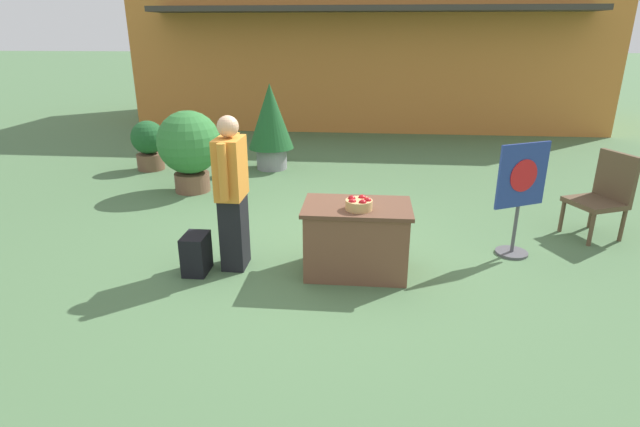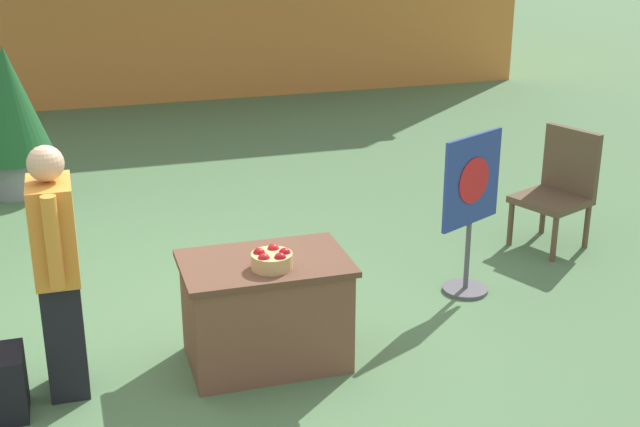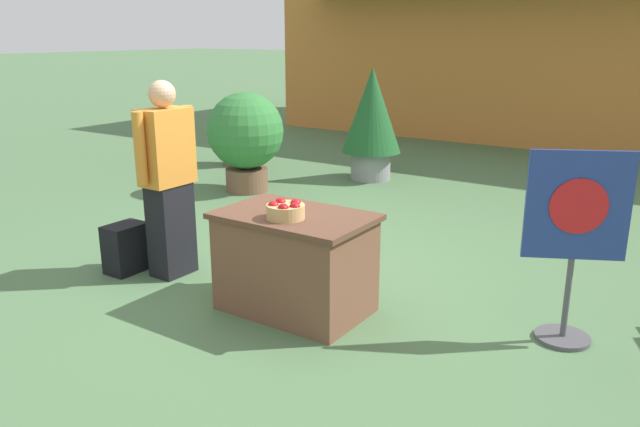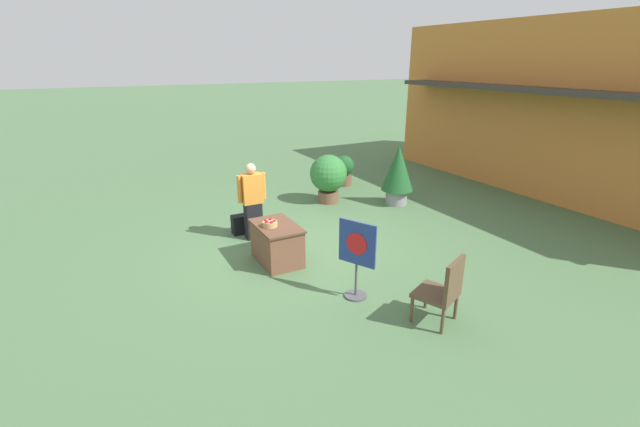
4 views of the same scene
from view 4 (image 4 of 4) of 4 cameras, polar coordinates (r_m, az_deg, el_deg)
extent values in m
plane|color=#4C7047|center=(8.70, -3.57, -4.65)|extent=(120.00, 120.00, 0.00)
cube|color=#C67533|center=(14.60, 34.51, 11.47)|extent=(11.78, 4.79, 4.64)
cube|color=#38332D|center=(12.12, 28.47, 14.17)|extent=(10.01, 0.90, 0.12)
cube|color=brown|center=(8.04, -5.75, -4.12)|extent=(1.04, 0.67, 0.70)
cube|color=brown|center=(7.90, -5.84, -1.66)|extent=(1.10, 0.71, 0.04)
cylinder|color=tan|center=(7.81, -6.68, -1.39)|extent=(0.27, 0.27, 0.10)
sphere|color=#A30F14|center=(7.72, -6.50, -1.31)|extent=(0.08, 0.08, 0.08)
sphere|color=red|center=(7.80, -6.08, -1.08)|extent=(0.08, 0.08, 0.08)
sphere|color=#A30F14|center=(7.87, -6.63, -0.89)|extent=(0.08, 0.08, 0.08)
sphere|color=red|center=(7.83, -7.23, -1.03)|extent=(0.08, 0.08, 0.08)
sphere|color=#A30F14|center=(7.74, -7.11, -1.29)|extent=(0.08, 0.08, 0.08)
cube|color=black|center=(9.15, -8.85, -0.92)|extent=(0.24, 0.34, 0.79)
cube|color=orange|center=(8.93, -9.09, 3.29)|extent=(0.26, 0.42, 0.62)
sphere|color=tan|center=(8.82, -9.24, 5.93)|extent=(0.22, 0.22, 0.22)
cylinder|color=orange|center=(9.00, -7.54, 3.68)|extent=(0.09, 0.09, 0.57)
cylinder|color=orange|center=(8.85, -10.69, 3.20)|extent=(0.09, 0.09, 0.57)
cube|color=black|center=(9.49, -10.63, -1.44)|extent=(0.24, 0.34, 0.42)
cylinder|color=#4C4C51|center=(7.05, 4.76, -10.83)|extent=(0.36, 0.36, 0.03)
cylinder|color=#4C4C51|center=(6.91, 4.82, -8.76)|extent=(0.04, 0.04, 0.55)
cube|color=navy|center=(6.63, 4.98, -3.99)|extent=(0.59, 0.32, 0.71)
cylinder|color=red|center=(6.61, 4.89, -4.05)|extent=(0.33, 0.17, 0.36)
cylinder|color=brown|center=(6.47, 12.14, -12.38)|extent=(0.05, 0.05, 0.41)
cylinder|color=brown|center=(6.84, 13.96, -10.63)|extent=(0.05, 0.05, 0.41)
cylinder|color=brown|center=(6.32, 16.03, -13.62)|extent=(0.05, 0.05, 0.41)
cylinder|color=brown|center=(6.70, 17.66, -11.74)|extent=(0.05, 0.05, 0.41)
cube|color=brown|center=(6.46, 15.13, -10.31)|extent=(0.72, 0.72, 0.06)
cube|color=brown|center=(6.23, 17.46, -8.39)|extent=(0.27, 0.53, 0.57)
cylinder|color=brown|center=(13.02, 3.17, 4.47)|extent=(0.48, 0.48, 0.29)
sphere|color=#1E5628|center=(12.91, 3.21, 6.39)|extent=(0.60, 0.60, 0.60)
cylinder|color=gray|center=(11.43, 10.14, 2.21)|extent=(0.56, 0.56, 0.39)
cone|color=#1E5628|center=(11.22, 10.38, 5.97)|extent=(0.82, 0.82, 1.16)
cylinder|color=brown|center=(11.43, 1.11, 2.28)|extent=(0.55, 0.55, 0.30)
sphere|color=#337A38|center=(11.25, 1.13, 5.38)|extent=(0.98, 0.98, 0.98)
camera|label=1|loc=(7.13, -44.45, 4.40)|focal=28.00mm
camera|label=2|loc=(8.37, -46.24, 10.26)|focal=50.00mm
camera|label=3|loc=(4.64, -34.73, -4.48)|focal=35.00mm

